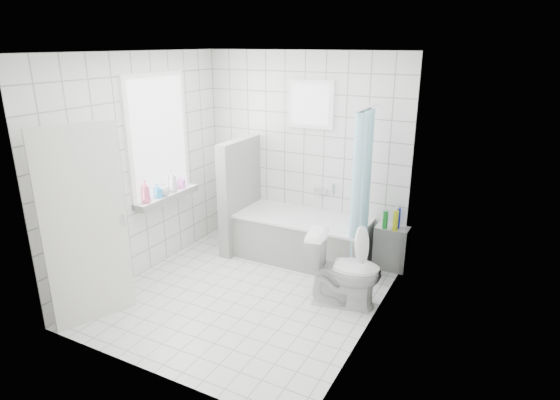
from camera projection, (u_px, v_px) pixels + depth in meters
The scene contains 19 objects.
ground at pixel (246, 294), 5.26m from camera, with size 3.00×3.00×0.00m, color white.
ceiling at pixel (240, 52), 4.43m from camera, with size 3.00×3.00×0.00m, color white.
wall_back at pixel (304, 154), 6.10m from camera, with size 2.80×0.02×2.60m, color white.
wall_front at pixel (140, 233), 3.58m from camera, with size 2.80×0.02×2.60m, color white.
wall_left at pixel (141, 167), 5.46m from camera, with size 0.02×3.00×2.60m, color white.
wall_right at pixel (375, 204), 4.23m from camera, with size 0.02×3.00×2.60m, color white.
window_left at pixel (159, 138), 5.59m from camera, with size 0.01×0.90×1.40m, color white.
window_back at pixel (310, 105), 5.81m from camera, with size 0.50×0.01×0.50m, color white.
window_sill at pixel (167, 197), 5.81m from camera, with size 0.18×1.02×0.08m, color white.
door at pixel (86, 227), 4.49m from camera, with size 0.04×0.80×2.00m, color silver.
bathtub at pixel (302, 238), 6.04m from camera, with size 1.68×0.77×0.58m.
partition_wall at pixel (240, 195), 6.24m from camera, with size 0.15×0.85×1.50m, color white.
tiled_ledge at pixel (391, 248), 5.78m from camera, with size 0.40×0.24×0.55m, color white.
toilet at pixel (344, 270), 4.95m from camera, with size 0.45×0.79×0.80m, color white.
curtain_rod at pixel (368, 108), 5.13m from camera, with size 0.02×0.02×0.80m, color silver.
shower_curtain at pixel (360, 189), 5.30m from camera, with size 0.14×0.48×1.78m, color #49B9D8, non-canonical shape.
tub_faucet at pixel (321, 191), 6.09m from camera, with size 0.18×0.06×0.06m, color silver.
sill_bottles at pixel (163, 186), 5.70m from camera, with size 0.20×0.77×0.29m.
ledge_bottles at pixel (393, 219), 5.60m from camera, with size 0.19×0.17×0.25m.
Camera 1 is at (2.49, -3.94, 2.69)m, focal length 30.00 mm.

